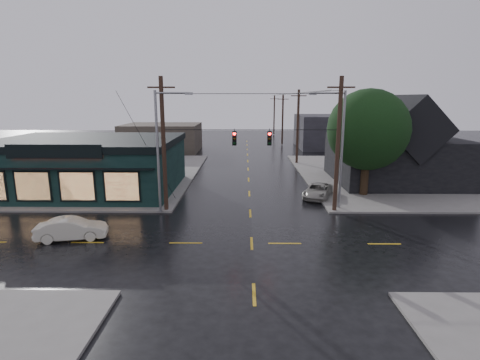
{
  "coord_description": "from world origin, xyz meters",
  "views": [
    {
      "loc": [
        -0.44,
        -21.27,
        8.62
      ],
      "look_at": [
        -0.76,
        4.74,
        2.88
      ],
      "focal_mm": 28.0,
      "sensor_mm": 36.0,
      "label": 1
    }
  ],
  "objects_px": {
    "utility_pole_nw": "(167,211)",
    "sedan_cream": "(72,229)",
    "corner_tree": "(368,130)",
    "utility_pole_ne": "(334,212)",
    "suv_silver": "(318,191)"
  },
  "relations": [
    {
      "from": "corner_tree",
      "to": "sedan_cream",
      "type": "relative_size",
      "value": 2.23
    },
    {
      "from": "corner_tree",
      "to": "utility_pole_nw",
      "type": "height_order",
      "value": "corner_tree"
    },
    {
      "from": "corner_tree",
      "to": "sedan_cream",
      "type": "bearing_deg",
      "value": -153.15
    },
    {
      "from": "utility_pole_ne",
      "to": "corner_tree",
      "type": "bearing_deg",
      "value": 52.43
    },
    {
      "from": "utility_pole_ne",
      "to": "sedan_cream",
      "type": "bearing_deg",
      "value": -161.32
    },
    {
      "from": "corner_tree",
      "to": "utility_pole_ne",
      "type": "distance_m",
      "value": 8.51
    },
    {
      "from": "corner_tree",
      "to": "suv_silver",
      "type": "bearing_deg",
      "value": -170.58
    },
    {
      "from": "utility_pole_ne",
      "to": "suv_silver",
      "type": "relative_size",
      "value": 2.29
    },
    {
      "from": "utility_pole_nw",
      "to": "sedan_cream",
      "type": "relative_size",
      "value": 2.44
    },
    {
      "from": "corner_tree",
      "to": "sedan_cream",
      "type": "height_order",
      "value": "corner_tree"
    },
    {
      "from": "corner_tree",
      "to": "utility_pole_ne",
      "type": "xyz_separation_m",
      "value": [
        -3.74,
        -4.86,
        -5.89
      ]
    },
    {
      "from": "corner_tree",
      "to": "utility_pole_ne",
      "type": "bearing_deg",
      "value": -127.57
    },
    {
      "from": "suv_silver",
      "to": "sedan_cream",
      "type": "bearing_deg",
      "value": -127.79
    },
    {
      "from": "sedan_cream",
      "to": "suv_silver",
      "type": "distance_m",
      "value": 19.92
    },
    {
      "from": "utility_pole_ne",
      "to": "sedan_cream",
      "type": "relative_size",
      "value": 2.44
    }
  ]
}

